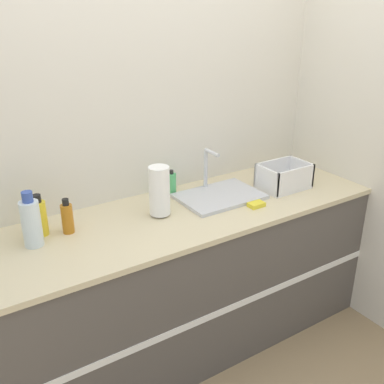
{
  "coord_description": "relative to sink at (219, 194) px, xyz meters",
  "views": [
    {
      "loc": [
        -1.02,
        -1.54,
        1.94
      ],
      "look_at": [
        0.16,
        0.3,
        1.0
      ],
      "focal_mm": 42.0,
      "sensor_mm": 36.0,
      "label": 1
    }
  ],
  "objects": [
    {
      "name": "wall_back",
      "position": [
        -0.4,
        0.32,
        0.4
      ],
      "size": [
        4.92,
        0.06,
        2.6
      ],
      "color": "beige",
      "rests_on": "ground_plane"
    },
    {
      "name": "sink",
      "position": [
        0.0,
        0.0,
        0.0
      ],
      "size": [
        0.47,
        0.34,
        0.26
      ],
      "color": "silver",
      "rests_on": "counter_cabinet"
    },
    {
      "name": "soap_dispenser",
      "position": [
        -0.2,
        0.2,
        0.05
      ],
      "size": [
        0.05,
        0.05,
        0.15
      ],
      "color": "#4CB266",
      "rests_on": "counter_cabinet"
    },
    {
      "name": "wall_right",
      "position": [
        0.89,
        -0.05,
        0.4
      ],
      "size": [
        0.06,
        2.67,
        2.6
      ],
      "color": "beige",
      "rests_on": "ground_plane"
    },
    {
      "name": "sponge",
      "position": [
        0.1,
        -0.21,
        -0.01
      ],
      "size": [
        0.09,
        0.06,
        0.02
      ],
      "color": "yellow",
      "rests_on": "counter_cabinet"
    },
    {
      "name": "bottle_amber",
      "position": [
        -0.88,
        0.05,
        0.06
      ],
      "size": [
        0.06,
        0.06,
        0.18
      ],
      "color": "#B26B19",
      "rests_on": "counter_cabinet"
    },
    {
      "name": "bottle_yellow",
      "position": [
        -0.99,
        0.11,
        0.07
      ],
      "size": [
        0.07,
        0.07,
        0.21
      ],
      "color": "yellow",
      "rests_on": "counter_cabinet"
    },
    {
      "name": "counter_cabinet",
      "position": [
        -0.4,
        -0.05,
        -0.46
      ],
      "size": [
        2.54,
        0.7,
        0.88
      ],
      "color": "#514C47",
      "rests_on": "ground_plane"
    },
    {
      "name": "dish_rack",
      "position": [
        0.42,
        -0.09,
        0.04
      ],
      "size": [
        0.3,
        0.21,
        0.15
      ],
      "color": "white",
      "rests_on": "counter_cabinet"
    },
    {
      "name": "ground_plane",
      "position": [
        -0.4,
        -0.39,
        -0.9
      ],
      "size": [
        12.0,
        12.0,
        0.0
      ],
      "primitive_type": "plane",
      "color": "#937A56"
    },
    {
      "name": "bottle_clear",
      "position": [
        -1.05,
        0.02,
        0.1
      ],
      "size": [
        0.09,
        0.09,
        0.27
      ],
      "color": "silver",
      "rests_on": "counter_cabinet"
    },
    {
      "name": "paper_towel_roll",
      "position": [
        -0.4,
        -0.02,
        0.12
      ],
      "size": [
        0.11,
        0.11,
        0.27
      ],
      "color": "#4C4C51",
      "rests_on": "counter_cabinet"
    }
  ]
}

